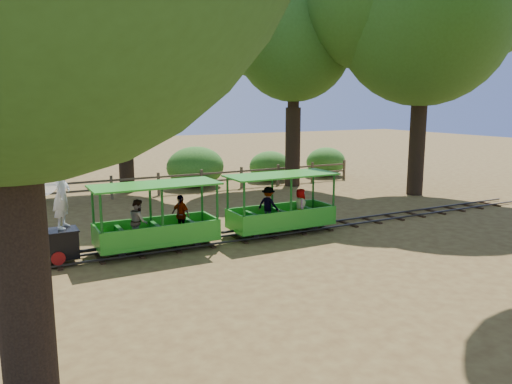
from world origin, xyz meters
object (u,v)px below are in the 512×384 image
carriage_front (157,224)px  carriage_rear (281,210)px  fence (181,180)px  locomotive (24,206)px

carriage_front → carriage_rear: same height
fence → carriage_rear: bearing=-87.0°
carriage_front → fence: bearing=66.6°
carriage_rear → fence: size_ratio=0.19×
carriage_front → carriage_rear: 3.89m
carriage_front → carriage_rear: bearing=0.2°
locomotive → fence: 10.39m
carriage_front → fence: (3.47, 8.02, -0.17)m
locomotive → fence: size_ratio=0.15×
locomotive → fence: bearing=50.0°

